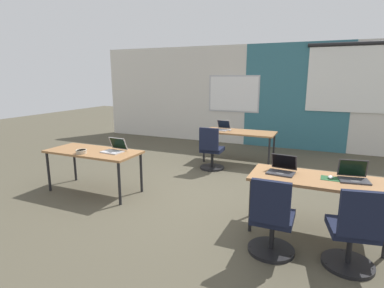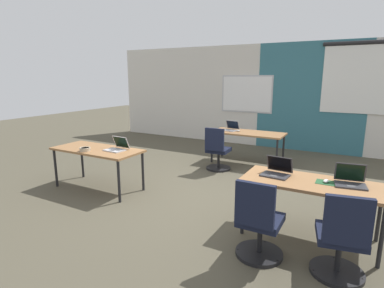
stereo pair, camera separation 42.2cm
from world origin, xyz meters
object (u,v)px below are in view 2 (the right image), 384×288
(chair_near_right_inner, at_px, (259,226))
(laptop_far_left, at_px, (230,128))
(chair_far_left, at_px, (217,153))
(laptop_near_left_inner, at_px, (117,147))
(snack_bowl, at_px, (85,149))
(mouse_near_right_end, at_px, (326,181))
(laptop_near_right_end, at_px, (350,181))
(laptop_near_right_inner, at_px, (277,171))
(desk_near_right, at_px, (312,186))
(chair_near_right_end, at_px, (341,243))
(mouse_far_left, at_px, (238,131))
(desk_near_left, at_px, (97,152))
(desk_far_center, at_px, (248,135))

(chair_near_right_inner, bearing_deg, laptop_far_left, -63.74)
(laptop_far_left, xyz_separation_m, chair_far_left, (0.05, -0.82, -0.39))
(chair_far_left, bearing_deg, laptop_near_left_inner, 59.45)
(laptop_near_left_inner, relative_size, snack_bowl, 1.97)
(mouse_near_right_end, bearing_deg, laptop_far_left, 129.83)
(chair_far_left, bearing_deg, laptop_near_right_end, 139.85)
(laptop_near_left_inner, xyz_separation_m, chair_near_right_inner, (2.72, -0.83, -0.39))
(laptop_near_left_inner, bearing_deg, laptop_near_right_inner, 2.71)
(laptop_far_left, xyz_separation_m, chair_near_right_inner, (1.77, -3.57, -0.39))
(desk_near_right, bearing_deg, chair_near_right_end, -60.57)
(laptop_near_right_inner, bearing_deg, chair_near_right_end, -36.02)
(laptop_near_left_inner, distance_m, snack_bowl, 0.52)
(mouse_near_right_end, xyz_separation_m, mouse_far_left, (-2.11, 2.73, -0.00))
(desk_near_right, bearing_deg, desk_near_left, 180.00)
(mouse_far_left, relative_size, laptop_near_left_inner, 0.31)
(mouse_near_right_end, relative_size, laptop_near_left_inner, 0.30)
(chair_near_right_end, xyz_separation_m, laptop_near_right_inner, (-0.82, 0.73, 0.39))
(mouse_near_right_end, height_order, laptop_near_left_inner, laptop_near_left_inner)
(laptop_near_right_end, distance_m, chair_near_right_inner, 1.22)
(desk_far_center, relative_size, laptop_near_right_inner, 4.45)
(laptop_near_right_end, relative_size, snack_bowl, 2.07)
(desk_near_left, distance_m, laptop_near_right_inner, 3.07)
(desk_near_left, bearing_deg, snack_bowl, -100.31)
(chair_near_right_end, distance_m, laptop_far_left, 4.37)
(laptop_near_left_inner, xyz_separation_m, laptop_near_right_inner, (2.69, -0.04, 0.00))
(desk_near_right, xyz_separation_m, mouse_far_left, (-1.96, 2.77, 0.08))
(mouse_far_left, xyz_separation_m, laptop_near_right_inner, (1.53, -2.73, 0.03))
(chair_far_left, height_order, laptop_near_right_inner, laptop_near_right_inner)
(desk_near_right, distance_m, laptop_far_left, 3.57)
(laptop_near_right_inner, bearing_deg, mouse_far_left, 124.99)
(desk_near_right, relative_size, desk_far_center, 1.00)
(laptop_near_right_end, relative_size, laptop_near_left_inner, 1.05)
(mouse_far_left, relative_size, chair_near_right_inner, 0.12)
(mouse_near_right_end, relative_size, chair_far_left, 0.11)
(desk_near_right, xyz_separation_m, chair_near_right_inner, (-0.41, -0.74, -0.28))
(desk_near_left, distance_m, desk_far_center, 3.30)
(mouse_near_right_end, xyz_separation_m, chair_near_right_end, (0.24, -0.73, -0.36))
(mouse_near_right_end, distance_m, snack_bowl, 3.70)
(mouse_far_left, distance_m, laptop_near_left_inner, 2.93)
(desk_far_center, relative_size, chair_near_right_inner, 1.74)
(desk_near_right, bearing_deg, laptop_near_right_inner, 174.07)
(desk_far_center, bearing_deg, chair_near_right_end, -58.49)
(desk_near_left, bearing_deg, chair_near_right_end, -10.01)
(chair_far_left, bearing_deg, mouse_far_left, -105.11)
(desk_near_left, xyz_separation_m, laptop_near_right_inner, (3.07, 0.04, 0.11))
(chair_near_right_end, bearing_deg, laptop_near_right_inner, -52.78)
(desk_far_center, xyz_separation_m, snack_bowl, (-1.79, -3.03, 0.10))
(desk_near_right, relative_size, laptop_near_left_inner, 4.58)
(mouse_near_right_end, height_order, snack_bowl, snack_bowl)
(chair_far_left, xyz_separation_m, laptop_near_right_inner, (1.69, -1.96, 0.39))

